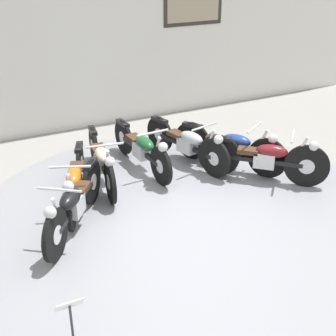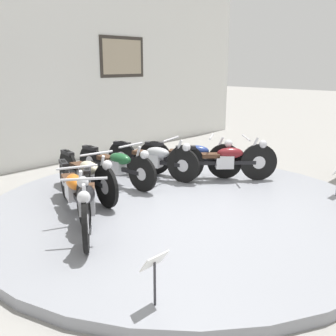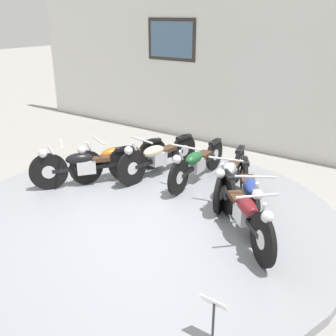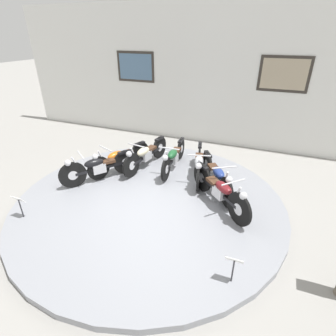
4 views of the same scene
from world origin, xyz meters
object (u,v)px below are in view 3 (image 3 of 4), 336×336
(motorcycle_silver, at_px, (230,174))
(motorcycle_maroon, at_px, (244,211))
(motorcycle_green, at_px, (197,162))
(motorcycle_blue, at_px, (249,191))
(info_placard_front_centre, at_px, (214,309))
(motorcycle_cream, at_px, (158,156))
(motorcycle_black, at_px, (86,164))
(motorcycle_orange, at_px, (119,157))

(motorcycle_silver, height_order, motorcycle_maroon, motorcycle_maroon)
(motorcycle_green, bearing_deg, motorcycle_blue, -25.48)
(motorcycle_maroon, bearing_deg, info_placard_front_centre, -72.46)
(motorcycle_cream, distance_m, motorcycle_green, 0.77)
(motorcycle_black, relative_size, motorcycle_orange, 0.89)
(motorcycle_orange, height_order, motorcycle_silver, motorcycle_silver)
(motorcycle_black, distance_m, motorcycle_blue, 2.89)
(motorcycle_black, relative_size, motorcycle_cream, 0.83)
(motorcycle_silver, distance_m, motorcycle_blue, 0.72)
(motorcycle_cream, height_order, motorcycle_green, motorcycle_cream)
(motorcycle_green, bearing_deg, motorcycle_orange, -154.33)
(motorcycle_orange, height_order, motorcycle_green, motorcycle_orange)
(motorcycle_cream, height_order, info_placard_front_centre, motorcycle_cream)
(info_placard_front_centre, bearing_deg, motorcycle_cream, 134.25)
(motorcycle_blue, height_order, info_placard_front_centre, motorcycle_blue)
(motorcycle_orange, relative_size, motorcycle_maroon, 1.23)
(motorcycle_black, xyz_separation_m, motorcycle_maroon, (3.03, 0.01, 0.01))
(motorcycle_black, bearing_deg, motorcycle_green, 39.58)
(motorcycle_orange, distance_m, info_placard_front_centre, 4.20)
(motorcycle_orange, xyz_separation_m, motorcycle_blue, (2.61, 0.01, 0.01))
(motorcycle_black, height_order, motorcycle_orange, motorcycle_black)
(info_placard_front_centre, bearing_deg, motorcycle_blue, 107.75)
(motorcycle_orange, xyz_separation_m, motorcycle_cream, (0.55, 0.46, 0.01))
(motorcycle_black, height_order, motorcycle_maroon, motorcycle_maroon)
(motorcycle_silver, xyz_separation_m, motorcycle_maroon, (0.76, -1.08, 0.02))
(motorcycle_black, bearing_deg, motorcycle_silver, 25.60)
(motorcycle_cream, bearing_deg, motorcycle_silver, -0.00)
(motorcycle_orange, distance_m, motorcycle_maroon, 2.89)
(motorcycle_cream, bearing_deg, info_placard_front_centre, -45.75)
(motorcycle_cream, xyz_separation_m, motorcycle_blue, (2.06, -0.46, 0.00))
(motorcycle_maroon, bearing_deg, motorcycle_green, 140.53)
(motorcycle_green, xyz_separation_m, motorcycle_blue, (1.31, -0.62, 0.02))
(info_placard_front_centre, bearing_deg, motorcycle_green, 124.15)
(motorcycle_cream, relative_size, motorcycle_green, 1.01)
(motorcycle_black, bearing_deg, info_placard_front_centre, -26.98)
(motorcycle_green, bearing_deg, info_placard_front_centre, -55.85)
(motorcycle_orange, bearing_deg, motorcycle_maroon, -12.38)
(motorcycle_cream, distance_m, motorcycle_blue, 2.11)
(motorcycle_green, distance_m, info_placard_front_centre, 3.73)
(motorcycle_orange, bearing_deg, motorcycle_green, 25.67)
(motorcycle_cream, bearing_deg, motorcycle_maroon, -25.49)
(motorcycle_green, height_order, info_placard_front_centre, motorcycle_green)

